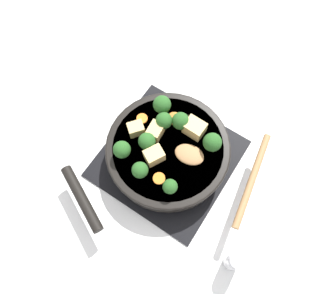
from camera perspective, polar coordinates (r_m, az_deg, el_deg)
The scene contains 20 objects.
ground_plane at distance 0.83m, azimuth -0.00°, elevation -2.02°, with size 2.40×2.40×0.00m, color white.
front_burner_grate at distance 0.81m, azimuth -0.00°, elevation -1.74°, with size 0.31×0.31×0.03m.
skillet_pan at distance 0.77m, azimuth -0.16°, elevation -0.72°, with size 0.32×0.39×0.05m.
wooden_spoon at distance 0.74m, azimuth 9.73°, elevation -3.69°, with size 0.21×0.23×0.02m.
tofu_cube_center_large at distance 0.73m, azimuth -2.43°, elevation -1.48°, with size 0.04×0.03×0.03m, color #DBB770.
tofu_cube_near_handle at distance 0.75m, azimuth 4.65°, elevation 3.30°, with size 0.05×0.04×0.04m, color #DBB770.
tofu_cube_east_chunk at distance 0.75m, azimuth -2.19°, elevation 2.82°, with size 0.04×0.03×0.03m, color #DBB770.
tofu_cube_west_chunk at distance 0.76m, azimuth -5.60°, elevation 3.19°, with size 0.04×0.03×0.03m, color #DBB770.
broccoli_floret_near_spoon at distance 0.73m, azimuth -8.03°, elevation -0.46°, with size 0.04×0.04×0.05m.
broccoli_floret_center_top at distance 0.73m, azimuth -3.70°, elevation 1.01°, with size 0.04×0.04×0.05m.
broccoli_floret_east_rim at distance 0.73m, azimuth 7.72°, elevation 0.82°, with size 0.04×0.04×0.05m.
broccoli_floret_west_rim at distance 0.70m, azimuth 0.37°, elevation -6.91°, with size 0.03×0.03×0.04m.
broccoli_floret_north_edge at distance 0.75m, azimuth -0.70°, elevation 4.61°, with size 0.04×0.04×0.05m.
broccoli_floret_south_cluster at distance 0.75m, azimuth 2.20°, elevation 4.54°, with size 0.04×0.04×0.05m.
broccoli_floret_mid_floret at distance 0.77m, azimuth -1.05°, elevation 7.39°, with size 0.04×0.04×0.05m.
broccoli_floret_small_inner at distance 0.71m, azimuth -4.90°, elevation -4.03°, with size 0.04×0.04×0.04m.
carrot_slice_orange_thin at distance 0.78m, azimuth -4.53°, elevation 4.95°, with size 0.03×0.03×0.01m, color orange.
carrot_slice_near_center at distance 0.78m, azimuth 1.12°, elevation 5.00°, with size 0.03×0.03×0.01m, color orange.
carrot_slice_edge_slice at distance 0.72m, azimuth -1.57°, elevation -5.49°, with size 0.03×0.03×0.01m, color orange.
salt_shaker at distance 0.75m, azimuth 11.46°, elevation -18.90°, with size 0.04×0.04×0.09m.
Camera 1 is at (0.15, -0.23, 0.78)m, focal length 35.00 mm.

